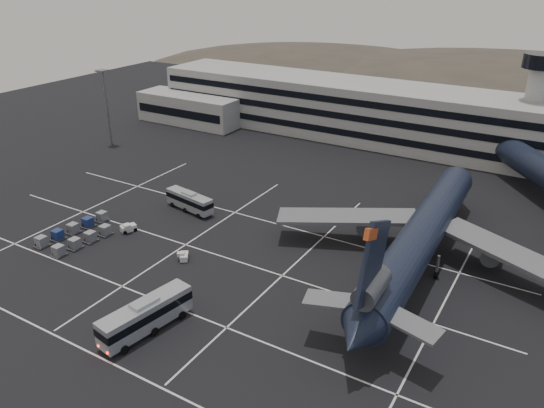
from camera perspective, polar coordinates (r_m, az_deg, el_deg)
The scene contains 11 objects.
ground at distance 80.86m, azimuth -7.77°, elevation -6.61°, with size 260.00×260.00×0.00m, color black.
lane_markings at distance 80.82m, azimuth -6.92°, elevation -6.57°, with size 90.00×55.62×0.01m.
terminal at distance 137.47m, azimuth 9.81°, elevation 9.70°, with size 125.00×26.00×24.00m.
hills at distance 231.04m, azimuth 23.73°, elevation 9.20°, with size 352.00×180.00×44.00m.
lightpole_left at distance 136.17m, azimuth -17.46°, elevation 10.92°, with size 2.40×2.40×18.28m.
trijet_main at distance 80.10m, azimuth 15.70°, elevation -3.39°, with size 47.44×57.58×18.08m.
bus_near at distance 67.86m, azimuth -13.42°, elevation -11.49°, with size 5.00×12.85×4.43m.
bus_far at distance 97.57m, azimuth -8.87°, elevation 0.38°, with size 10.63×4.21×3.66m.
tug_a at distance 92.70m, azimuth -15.24°, elevation -2.49°, with size 2.41×2.88×1.61m.
tug_b at distance 82.44m, azimuth -9.43°, elevation -5.58°, with size 2.28×2.48×1.38m.
uld_cluster at distance 92.93m, azimuth -20.21°, elevation -3.02°, with size 7.83×14.31×1.78m.
Camera 1 is at (44.40, -53.13, 41.76)m, focal length 35.00 mm.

